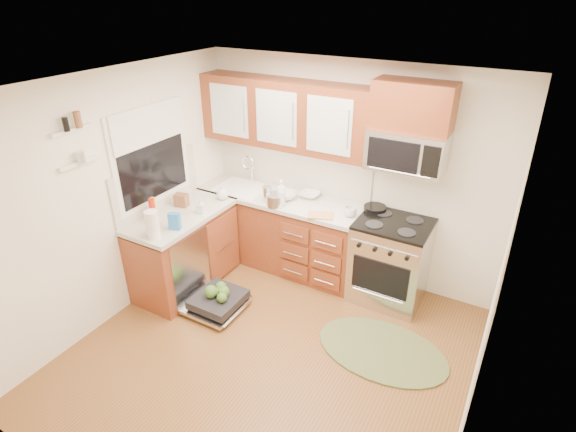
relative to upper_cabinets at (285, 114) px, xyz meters
The scene contains 38 objects.
floor 2.55m from the upper_cabinets, 65.28° to the right, with size 3.50×3.50×0.00m, color brown.
ceiling 1.84m from the upper_cabinets, 65.28° to the right, with size 3.50×3.50×0.00m, color white.
wall_back 0.97m from the upper_cabinets, 13.57° to the left, with size 3.50×0.04×2.50m, color silver.
wall_front 3.46m from the upper_cabinets, 77.70° to the right, with size 3.50×0.04×2.50m, color silver.
wall_left 1.98m from the upper_cabinets, 123.06° to the right, with size 0.04×3.50×2.50m, color silver.
wall_right 3.00m from the upper_cabinets, 32.47° to the right, with size 0.04×3.50×2.50m, color silver.
base_cabinet_back 1.46m from the upper_cabinets, 90.00° to the right, with size 2.05×0.60×0.85m, color #5B2A14.
base_cabinet_left 1.93m from the upper_cabinets, 124.62° to the right, with size 0.60×1.25×0.85m, color #5B2A14.
countertop_back 0.98m from the upper_cabinets, 90.00° to the right, with size 2.07×0.64×0.05m, color beige.
countertop_left 1.60m from the upper_cabinets, 124.25° to the right, with size 0.64×1.27×0.05m, color beige.
backsplash_back 0.68m from the upper_cabinets, 90.00° to the left, with size 2.05×0.02×0.57m, color beige.
backsplash_left 1.60m from the upper_cabinets, 133.89° to the right, with size 0.02×1.25×0.57m, color beige.
upper_cabinets is the anchor object (origin of this frame).
cabinet_over_mw 1.43m from the upper_cabinets, ahead, with size 0.76×0.35×0.47m, color #5B2A14.
range 1.99m from the upper_cabinets, ahead, with size 0.76×0.64×0.95m, color silver, non-canonical shape.
microwave 1.42m from the upper_cabinets, ahead, with size 0.76×0.38×0.40m, color silver, non-canonical shape.
sink 1.21m from the upper_cabinets, 163.55° to the right, with size 0.62×0.50×0.26m, color white, non-canonical shape.
dishwasher 2.19m from the upper_cabinets, 96.04° to the right, with size 0.70×0.60×0.20m, color silver, non-canonical shape.
window 1.51m from the upper_cabinets, 133.21° to the right, with size 0.03×1.05×1.05m, color white, non-canonical shape.
window_blind 1.46m from the upper_cabinets, 132.50° to the right, with size 0.02×0.96×0.40m, color white.
shelf_upper 2.17m from the upper_cabinets, 117.33° to the right, with size 0.04×0.40×0.03m, color white.
shelf_lower 2.17m from the upper_cabinets, 117.33° to the right, with size 0.04×0.40×0.03m, color white.
rug 2.68m from the upper_cabinets, 31.08° to the right, with size 1.27×0.83×0.02m, color olive, non-canonical shape.
skillet 1.44m from the upper_cabinets, ahead, with size 0.25×0.25×0.05m, color black.
stock_pot 0.96m from the upper_cabinets, 76.16° to the right, with size 0.22×0.22×0.13m, color silver.
cutting_board 1.19m from the upper_cabinets, 28.78° to the right, with size 0.27×0.17×0.02m, color tan.
canister 0.92m from the upper_cabinets, 101.18° to the right, with size 0.11×0.11×0.18m, color silver.
paper_towel_roll 1.86m from the upper_cabinets, 110.49° to the right, with size 0.13×0.13×0.29m, color white.
mustard_bottle 1.75m from the upper_cabinets, 125.57° to the right, with size 0.07×0.07×0.22m, color yellow.
red_bottle 1.77m from the upper_cabinets, 123.43° to the right, with size 0.07×0.07×0.24m, color red.
wooden_box 1.50m from the upper_cabinets, 132.84° to the right, with size 0.14×0.10×0.14m, color brown.
blue_carton 1.68m from the upper_cabinets, 111.39° to the right, with size 0.11×0.07×0.18m, color #2770B7.
bowl_a 0.98m from the upper_cabinets, ahead, with size 0.24×0.24×0.06m, color #999999.
bowl_b 0.93m from the upper_cabinets, 57.28° to the right, with size 0.26×0.26×0.08m, color #999999.
cup 1.30m from the upper_cabinets, 12.03° to the right, with size 0.13×0.13×0.11m, color #999999.
soap_bottle_a 0.86m from the upper_cabinets, 68.11° to the right, with size 0.10×0.11×0.27m, color #999999.
soap_bottle_b 1.37m from the upper_cabinets, 119.53° to the right, with size 0.08×0.08×0.17m, color #999999.
soap_bottle_c 1.14m from the upper_cabinets, 135.52° to the right, with size 0.14×0.14×0.18m, color #999999.
Camera 1 is at (1.73, -2.70, 3.17)m, focal length 28.00 mm.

